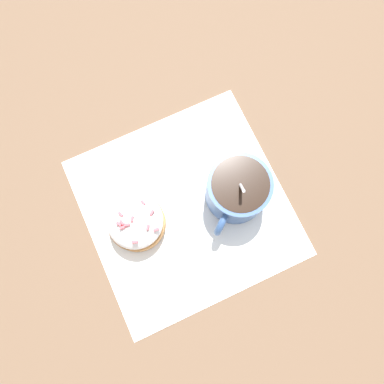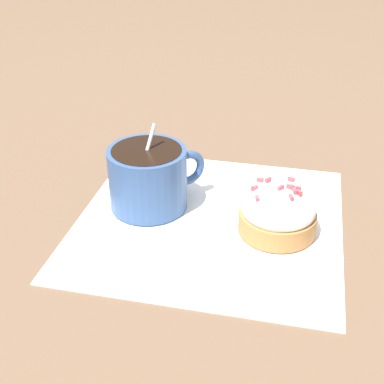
# 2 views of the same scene
# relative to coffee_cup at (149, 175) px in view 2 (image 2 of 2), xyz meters

# --- Properties ---
(ground_plane) EXTENTS (3.00, 3.00, 0.00)m
(ground_plane) POSITION_rel_coffee_cup_xyz_m (0.07, -0.01, -0.04)
(ground_plane) COLOR brown
(paper_napkin) EXTENTS (0.30, 0.30, 0.00)m
(paper_napkin) POSITION_rel_coffee_cup_xyz_m (0.07, -0.01, -0.04)
(paper_napkin) COLOR white
(paper_napkin) RESTS_ON ground_plane
(coffee_cup) EXTENTS (0.09, 0.09, 0.09)m
(coffee_cup) POSITION_rel_coffee_cup_xyz_m (0.00, 0.00, 0.00)
(coffee_cup) COLOR #335184
(coffee_cup) RESTS_ON paper_napkin
(frosted_pastry) EXTENTS (0.08, 0.08, 0.05)m
(frosted_pastry) POSITION_rel_coffee_cup_xyz_m (0.14, -0.00, -0.01)
(frosted_pastry) COLOR #B2753D
(frosted_pastry) RESTS_ON paper_napkin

